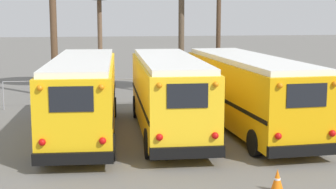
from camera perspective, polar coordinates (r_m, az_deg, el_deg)
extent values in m
plane|color=#66635E|center=(20.60, 0.07, -4.38)|extent=(160.00, 160.00, 0.00)
cube|color=yellow|center=(20.22, -9.38, -0.15)|extent=(2.91, 9.77, 2.54)
cube|color=white|center=(20.05, -9.48, 3.72)|extent=(2.70, 9.38, 0.20)
cube|color=black|center=(15.72, -10.48, -6.98)|extent=(2.42, 0.34, 0.36)
cube|color=black|center=(15.35, -10.67, -0.51)|extent=(1.30, 0.10, 0.76)
sphere|color=red|center=(15.68, -13.78, -5.17)|extent=(0.22, 0.22, 0.22)
sphere|color=orange|center=(15.37, -14.01, 0.71)|extent=(0.18, 0.18, 0.18)
sphere|color=red|center=(15.52, -7.26, -5.12)|extent=(0.22, 0.22, 0.22)
sphere|color=orange|center=(15.20, -7.39, 0.82)|extent=(0.18, 0.18, 0.18)
cube|color=black|center=(20.37, -12.72, -0.73)|extent=(0.56, 9.45, 0.14)
cube|color=black|center=(20.20, -5.98, -0.63)|extent=(0.56, 9.45, 0.14)
cylinder|color=black|center=(23.98, -11.37, -1.49)|extent=(0.33, 0.94, 0.93)
cylinder|color=black|center=(23.84, -6.09, -1.42)|extent=(0.33, 0.94, 0.93)
cylinder|color=black|center=(17.15, -13.78, -5.86)|extent=(0.33, 0.94, 0.93)
cylinder|color=black|center=(16.96, -6.35, -5.82)|extent=(0.33, 0.94, 0.93)
cube|color=yellow|center=(20.28, 0.07, 0.05)|extent=(2.57, 9.35, 2.52)
cube|color=white|center=(20.11, 0.07, 3.87)|extent=(2.38, 8.97, 0.20)
cube|color=black|center=(15.98, 2.16, -6.44)|extent=(2.36, 0.27, 0.36)
cube|color=black|center=(15.62, 2.19, -0.15)|extent=(1.27, 0.07, 0.75)
sphere|color=red|center=(15.73, -0.95, -4.76)|extent=(0.22, 0.22, 0.22)
sphere|color=orange|center=(15.42, -0.96, 1.03)|extent=(0.18, 0.18, 0.18)
sphere|color=red|center=(16.00, 5.25, -4.56)|extent=(0.22, 0.22, 0.22)
sphere|color=orange|center=(15.69, 5.33, 1.14)|extent=(0.18, 0.18, 0.18)
cube|color=black|center=(20.21, -3.21, -0.54)|extent=(0.28, 9.10, 0.14)
cube|color=black|center=(20.49, 3.31, -0.41)|extent=(0.28, 9.10, 0.14)
cylinder|color=black|center=(23.66, -3.52, -1.36)|extent=(0.31, 1.03, 1.02)
cylinder|color=black|center=(23.88, 1.63, -1.24)|extent=(0.31, 1.03, 1.02)
cylinder|color=black|center=(17.14, -2.12, -5.45)|extent=(0.31, 1.03, 1.02)
cylinder|color=black|center=(17.45, 4.95, -5.21)|extent=(0.31, 1.03, 1.02)
cube|color=#E5A00C|center=(21.35, 8.81, 0.29)|extent=(3.00, 10.44, 2.50)
cube|color=white|center=(21.18, 8.90, 3.90)|extent=(2.78, 10.02, 0.20)
cube|color=black|center=(16.90, 14.93, -5.99)|extent=(2.51, 0.33, 0.36)
cube|color=black|center=(16.56, 15.14, -0.10)|extent=(1.35, 0.10, 0.75)
sphere|color=red|center=(16.38, 12.13, -4.54)|extent=(0.22, 0.22, 0.22)
sphere|color=orange|center=(16.08, 12.32, 0.98)|extent=(0.18, 0.18, 0.18)
sphere|color=red|center=(17.20, 17.76, -4.12)|extent=(0.22, 0.22, 0.22)
sphere|color=orange|center=(16.91, 18.02, 1.13)|extent=(0.18, 0.18, 0.18)
cube|color=black|center=(20.98, 5.63, -0.32)|extent=(0.57, 10.10, 0.14)
cube|color=black|center=(21.84, 11.85, -0.09)|extent=(0.57, 10.10, 0.14)
cylinder|color=black|center=(24.82, 3.15, -0.96)|extent=(0.33, 0.94, 0.93)
cylinder|color=black|center=(25.50, 8.14, -0.77)|extent=(0.33, 0.94, 0.93)
cylinder|color=black|center=(17.64, 9.62, -5.31)|extent=(0.33, 0.94, 0.93)
cylinder|color=black|center=(18.58, 16.25, -4.81)|extent=(0.33, 0.94, 0.93)
cylinder|color=brown|center=(29.25, 1.49, 7.06)|extent=(0.33, 0.33, 7.48)
cylinder|color=brown|center=(29.63, -12.54, 6.28)|extent=(0.38, 0.38, 6.87)
cylinder|color=#473323|center=(29.05, 5.59, 6.00)|extent=(0.25, 0.25, 6.47)
cylinder|color=brown|center=(31.19, -7.54, 5.62)|extent=(0.27, 0.27, 5.85)
cylinder|color=#939399|center=(26.75, -17.79, -0.14)|extent=(0.06, 0.06, 1.40)
cylinder|color=#939399|center=(26.47, -12.56, -0.01)|extent=(0.06, 0.06, 1.40)
cylinder|color=#939399|center=(26.41, -7.26, 0.12)|extent=(0.06, 0.06, 1.40)
cylinder|color=#939399|center=(26.58, -1.99, 0.25)|extent=(0.06, 0.06, 1.40)
cylinder|color=#939399|center=(26.97, 3.18, 0.37)|extent=(0.06, 0.06, 1.40)
cylinder|color=#939399|center=(27.57, 8.16, 0.48)|extent=(0.06, 0.06, 1.40)
cylinder|color=#939399|center=(28.37, 12.89, 0.59)|extent=(0.06, 0.06, 1.40)
cylinder|color=#939399|center=(26.48, -2.00, 1.74)|extent=(14.67, 0.04, 0.04)
cone|color=orange|center=(14.45, 12.02, -9.28)|extent=(0.36, 0.36, 0.63)
cylinder|color=white|center=(14.44, 12.03, -9.16)|extent=(0.17, 0.17, 0.06)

